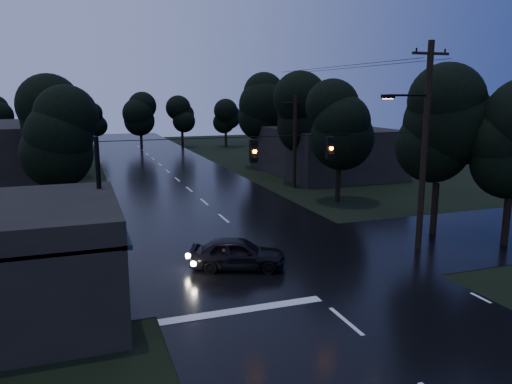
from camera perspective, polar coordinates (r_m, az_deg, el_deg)
main_road at (r=40.32m, az=-7.64°, el=0.26°), size 12.00×120.00×0.02m
cross_street at (r=23.55m, az=1.70°, el=-7.59°), size 60.00×9.00×0.02m
building_far_right at (r=48.44m, az=7.71°, el=4.73°), size 10.00×14.00×4.40m
building_far_left at (r=49.36m, az=-26.42°, el=4.13°), size 10.00×16.00×5.00m
utility_pole_main at (r=25.24m, az=18.57°, el=5.34°), size 3.50×0.30×10.00m
utility_pole_far at (r=40.43m, az=4.46°, el=5.92°), size 2.00×0.30×7.50m
anchor_pole_left at (r=20.29m, az=-17.33°, el=-2.38°), size 0.18×0.18×6.00m
span_signals at (r=21.70m, az=4.12°, el=4.98°), size 15.00×0.37×1.12m
tree_corner_near at (r=28.37m, az=20.32°, el=7.30°), size 4.48×4.48×9.44m
tree_left_a at (r=30.85m, az=-21.31°, el=6.09°), size 3.92×3.92×8.26m
tree_left_b at (r=38.83m, az=-21.97°, el=7.50°), size 4.20×4.20×8.85m
tree_left_c at (r=48.82m, az=-22.31°, el=8.52°), size 4.48×4.48×9.44m
tree_right_a at (r=35.26m, az=9.57°, el=7.86°), size 4.20×4.20×8.85m
tree_right_b at (r=42.65m, az=5.01°, el=9.03°), size 4.48×4.48×9.44m
tree_right_c at (r=52.10m, az=0.99°, el=9.87°), size 4.76×4.76×10.03m
car at (r=22.01m, az=-2.09°, el=-7.01°), size 4.48×3.02×1.42m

